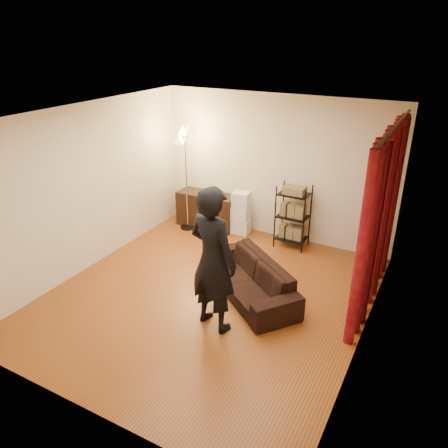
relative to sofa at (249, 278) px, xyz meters
The scene contains 14 objects.
floor 0.67m from the sofa, 145.77° to the right, with size 5.00×5.00×0.00m, color #95481B.
ceiling 2.49m from the sofa, 145.77° to the right, with size 5.00×5.00×0.00m, color white.
wall_back 2.46m from the sofa, 103.12° to the left, with size 5.00×5.00×0.00m, color beige.
wall_front 3.08m from the sofa, 100.04° to the right, with size 5.00×5.00×0.00m, color beige.
wall_left 2.97m from the sofa, behind, with size 5.00×5.00×0.00m, color beige.
wall_right 2.08m from the sofa, 11.09° to the right, with size 5.00×5.00×0.00m, color beige.
curtain_rod 2.93m from the sofa, 25.42° to the left, with size 0.04×0.04×2.65m, color black.
curtain 2.06m from the sofa, 25.69° to the left, with size 0.22×2.65×2.55m, color maroon, non-canonical shape.
sofa is the anchor object (origin of this frame).
person 1.17m from the sofa, 95.90° to the right, with size 0.73×0.48×2.01m, color black.
media_cabinet 2.63m from the sofa, 134.23° to the left, with size 1.20×0.45×0.70m, color black.
storage_boxes 2.17m from the sofa, 119.74° to the left, with size 0.35×0.28×0.86m, color silver, non-canonical shape.
wire_shelf 1.86m from the sofa, 89.80° to the left, with size 0.54×0.38×1.19m, color black, non-canonical shape.
floor_lamp 2.77m from the sofa, 142.86° to the left, with size 0.37×0.37×2.08m, color silver, non-canonical shape.
Camera 1 is at (2.86, -4.84, 3.72)m, focal length 35.00 mm.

